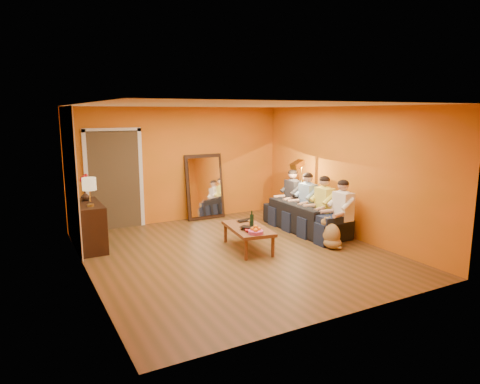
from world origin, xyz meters
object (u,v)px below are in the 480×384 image
dog (331,232)px  person_mid_left (324,206)px  table_lamp (90,192)px  person_far_left (343,211)px  mirror_frame (205,187)px  sofa (305,216)px  vase (85,196)px  sideboard (89,226)px  tumbler (250,222)px  person_far_right (293,196)px  coffee_table (248,238)px  floor_lamp (301,194)px  laptop (247,221)px  wine_bottle (252,219)px  person_mid_right (308,201)px

dog → person_mid_left: person_mid_left is taller
table_lamp → person_far_left: (4.37, -1.62, -0.49)m
table_lamp → mirror_frame: bearing=26.3°
table_lamp → person_mid_left: 4.53m
sofa → vase: 4.44m
sideboard → person_mid_left: 4.58m
mirror_frame → person_mid_left: bearing=-57.1°
mirror_frame → tumbler: 2.43m
person_far_right → tumbler: person_far_right is taller
vase → table_lamp: bearing=-90.0°
sideboard → coffee_table: (2.54, -1.45, -0.21)m
mirror_frame → floor_lamp: size_ratio=1.06×
coffee_table → floor_lamp: 2.05m
person_far_right → laptop: size_ratio=3.39×
sideboard → laptop: bearing=-22.0°
coffee_table → person_far_left: 1.93m
person_far_right → wine_bottle: 2.17m
person_mid_right → person_mid_left: bearing=-90.0°
wine_bottle → sofa: bearing=19.4°
floor_lamp → person_mid_left: bearing=-99.1°
floor_lamp → person_far_right: size_ratio=1.18×
sofa → sideboard: bearing=77.8°
person_far_left → person_mid_right: size_ratio=1.00×
coffee_table → floor_lamp: bearing=32.8°
sideboard → person_mid_left: (4.37, -1.37, 0.18)m
tumbler → laptop: bearing=75.4°
mirror_frame → vase: size_ratio=8.69×
sideboard → floor_lamp: bearing=-8.0°
sideboard → dog: size_ratio=2.01×
dog → laptop: size_ratio=1.63×
sofa → coffee_table: size_ratio=1.73×
wine_bottle → laptop: 0.44m
dog → tumbler: (-1.28, 0.77, 0.17)m
table_lamp → tumbler: 2.92m
dog → mirror_frame: bearing=118.6°
coffee_table → person_far_right: bearing=40.7°
coffee_table → table_lamp: bearing=163.5°
sofa → vase: vase is taller
tumbler → vase: 3.13m
dog → wine_bottle: size_ratio=1.90×
person_mid_left → tumbler: person_mid_left is taller
dog → person_mid_right: size_ratio=0.48×
sideboard → laptop: (2.72, -1.10, 0.01)m
coffee_table → person_far_right: (1.83, 1.18, 0.40)m
sofa → person_mid_left: bearing=-163.9°
table_lamp → laptop: (2.72, -0.80, -0.67)m
sideboard → wine_bottle: 3.00m
mirror_frame → table_lamp: (-2.79, -1.38, 0.34)m
coffee_table → mirror_frame: bearing=92.2°
person_mid_right → coffee_table: bearing=-160.9°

